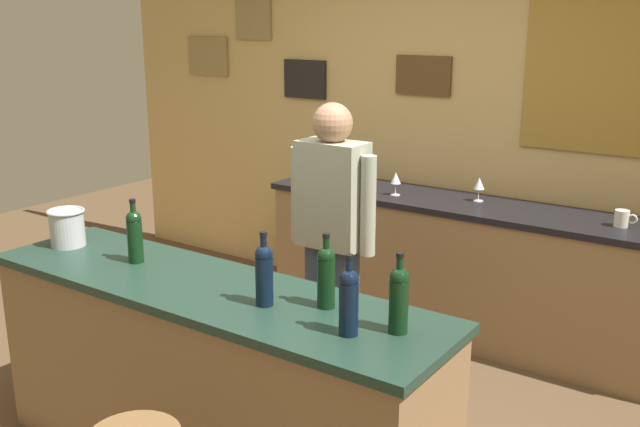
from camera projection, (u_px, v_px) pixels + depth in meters
back_wall at (454, 111)px, 4.87m from camera, size 6.00×0.09×2.80m
bar_counter at (210, 381)px, 3.21m from camera, size 2.26×0.60×0.92m
side_counter at (476, 272)px, 4.62m from camera, size 2.91×0.56×0.90m
bartender at (332, 232)px, 3.80m from camera, size 0.52×0.21×1.62m
wine_bottle_a at (135, 234)px, 3.35m from camera, size 0.07×0.07×0.31m
wine_bottle_b at (264, 273)px, 2.84m from camera, size 0.07×0.07×0.31m
wine_bottle_c at (326, 275)px, 2.82m from camera, size 0.07×0.07×0.31m
wine_bottle_d at (349, 299)px, 2.57m from camera, size 0.07×0.07×0.31m
wine_bottle_e at (399, 297)px, 2.59m from camera, size 0.07×0.07×0.31m
ice_bucket at (67, 227)px, 3.60m from camera, size 0.19×0.19×0.19m
wine_glass_a at (330, 166)px, 5.12m from camera, size 0.07×0.07×0.16m
wine_glass_b at (396, 179)px, 4.71m from camera, size 0.07×0.07×0.16m
wine_glass_c at (479, 184)px, 4.55m from camera, size 0.07×0.07×0.16m
coffee_mug at (622, 218)px, 4.01m from camera, size 0.12×0.08×0.09m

